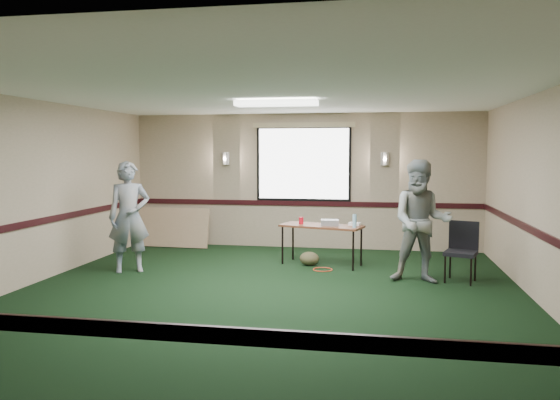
% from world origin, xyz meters
% --- Properties ---
extents(ground, '(8.00, 8.00, 0.00)m').
position_xyz_m(ground, '(0.00, 0.00, 0.00)').
color(ground, black).
rests_on(ground, ground).
extents(room_shell, '(8.00, 8.02, 8.00)m').
position_xyz_m(room_shell, '(0.00, 2.12, 1.58)').
color(room_shell, tan).
rests_on(room_shell, ground).
extents(folding_table, '(1.48, 0.90, 0.69)m').
position_xyz_m(folding_table, '(0.54, 2.34, 0.64)').
color(folding_table, '#552518').
rests_on(folding_table, ground).
extents(projector, '(0.32, 0.28, 0.10)m').
position_xyz_m(projector, '(0.68, 2.29, 0.74)').
color(projector, gray).
rests_on(projector, folding_table).
extents(game_console, '(0.22, 0.19, 0.05)m').
position_xyz_m(game_console, '(1.10, 2.38, 0.71)').
color(game_console, white).
rests_on(game_console, folding_table).
extents(red_cup, '(0.08, 0.08, 0.12)m').
position_xyz_m(red_cup, '(0.18, 2.40, 0.75)').
color(red_cup, red).
rests_on(red_cup, folding_table).
extents(water_bottle, '(0.07, 0.07, 0.22)m').
position_xyz_m(water_bottle, '(1.10, 2.09, 0.80)').
color(water_bottle, '#90CCEC').
rests_on(water_bottle, folding_table).
extents(duffel_bag, '(0.36, 0.29, 0.24)m').
position_xyz_m(duffel_bag, '(0.34, 2.26, 0.12)').
color(duffel_bag, '#4E4A2C').
rests_on(duffel_bag, ground).
extents(cable_coil, '(0.38, 0.38, 0.02)m').
position_xyz_m(cable_coil, '(0.60, 1.93, 0.01)').
color(cable_coil, red).
rests_on(cable_coil, ground).
extents(folded_table, '(1.56, 0.28, 0.80)m').
position_xyz_m(folded_table, '(-2.65, 3.60, 0.40)').
color(folded_table, tan).
rests_on(folded_table, ground).
extents(conference_chair, '(0.56, 0.57, 0.89)m').
position_xyz_m(conference_chair, '(2.73, 1.55, 0.52)').
color(conference_chair, black).
rests_on(conference_chair, ground).
extents(person_left, '(0.78, 0.69, 1.78)m').
position_xyz_m(person_left, '(-2.46, 1.28, 0.89)').
color(person_left, '#3A5781').
rests_on(person_left, ground).
extents(person_right, '(0.94, 0.76, 1.82)m').
position_xyz_m(person_right, '(2.11, 1.34, 0.91)').
color(person_right, '#7290B1').
rests_on(person_right, ground).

